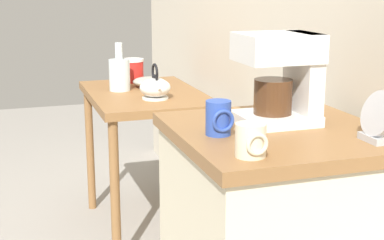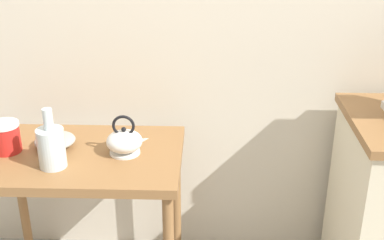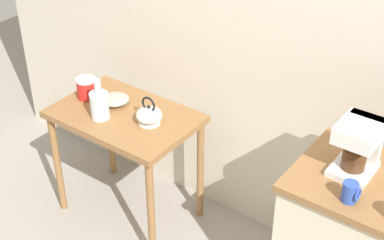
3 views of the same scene
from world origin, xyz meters
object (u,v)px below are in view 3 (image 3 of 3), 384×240
object	(u,v)px
glass_carafe_vase	(99,104)
canister_enamel	(86,88)
bowl_stoneware	(115,99)
coffee_maker	(359,144)
mug_blue	(350,192)
teakettle	(149,115)

from	to	relation	value
glass_carafe_vase	canister_enamel	bearing A→B (deg)	152.15
canister_enamel	bowl_stoneware	bearing A→B (deg)	12.76
bowl_stoneware	glass_carafe_vase	world-z (taller)	glass_carafe_vase
bowl_stoneware	coffee_maker	bearing A→B (deg)	1.27
coffee_maker	mug_blue	distance (m)	0.25
teakettle	mug_blue	xyz separation A→B (m)	(1.24, -0.15, 0.15)
teakettle	coffee_maker	bearing A→B (deg)	3.78
teakettle	mug_blue	world-z (taller)	mug_blue
teakettle	coffee_maker	size ratio (longest dim) A/B	0.70
teakettle	canister_enamel	distance (m)	0.50
bowl_stoneware	glass_carafe_vase	size ratio (longest dim) A/B	0.69
coffee_maker	mug_blue	bearing A→B (deg)	-73.05
teakettle	coffee_maker	world-z (taller)	coffee_maker
canister_enamel	coffee_maker	world-z (taller)	coffee_maker
teakettle	mug_blue	bearing A→B (deg)	-6.73
mug_blue	glass_carafe_vase	bearing A→B (deg)	178.98
glass_carafe_vase	canister_enamel	size ratio (longest dim) A/B	1.91
coffee_maker	canister_enamel	bearing A→B (deg)	-177.39
bowl_stoneware	teakettle	world-z (taller)	teakettle
glass_carafe_vase	mug_blue	bearing A→B (deg)	-1.02
bowl_stoneware	coffee_maker	world-z (taller)	coffee_maker
teakettle	glass_carafe_vase	size ratio (longest dim) A/B	0.74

